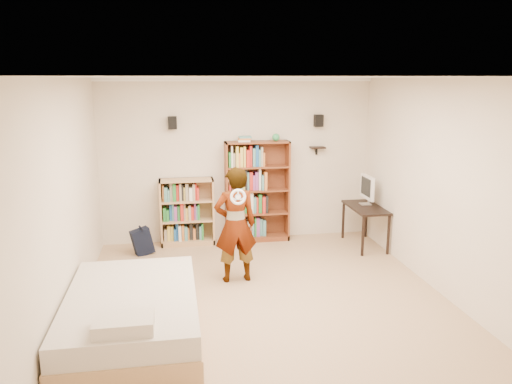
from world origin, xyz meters
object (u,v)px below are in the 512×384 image
(low_bookshelf, at_px, (187,212))
(computer_desk, at_px, (365,226))
(person, at_px, (235,225))
(tall_bookshelf, at_px, (257,192))
(daybed, at_px, (132,310))

(low_bookshelf, height_order, computer_desk, low_bookshelf)
(person, bearing_deg, tall_bookshelf, -113.81)
(tall_bookshelf, distance_m, low_bookshelf, 1.21)
(low_bookshelf, xyz_separation_m, person, (0.59, -1.65, 0.24))
(tall_bookshelf, bearing_deg, person, -109.24)
(person, bearing_deg, daybed, 41.79)
(tall_bookshelf, distance_m, computer_desk, 1.85)
(low_bookshelf, relative_size, person, 0.70)
(low_bookshelf, distance_m, person, 1.77)
(low_bookshelf, xyz_separation_m, computer_desk, (2.85, -0.58, -0.21))
(tall_bookshelf, relative_size, computer_desk, 1.73)
(tall_bookshelf, distance_m, person, 1.76)
(daybed, xyz_separation_m, person, (1.27, 1.34, 0.47))
(low_bookshelf, distance_m, daybed, 3.08)
(tall_bookshelf, height_order, low_bookshelf, tall_bookshelf)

